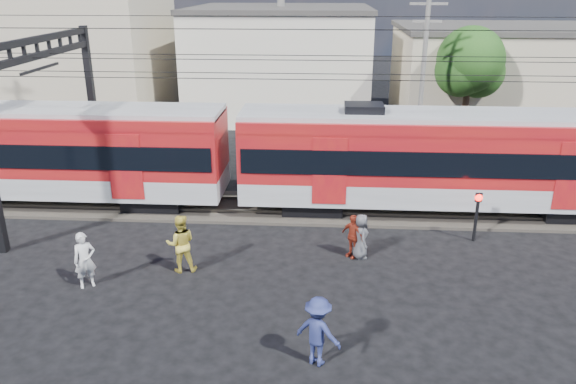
% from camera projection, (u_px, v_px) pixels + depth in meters
% --- Properties ---
extents(ground, '(120.00, 120.00, 0.00)m').
position_uv_depth(ground, '(279.00, 317.00, 15.86)').
color(ground, black).
rests_on(ground, ground).
extents(track_bed, '(70.00, 3.40, 0.12)m').
position_uv_depth(track_bed, '(295.00, 208.00, 23.31)').
color(track_bed, '#2D2823').
rests_on(track_bed, ground).
extents(rail_near, '(70.00, 0.12, 0.12)m').
position_uv_depth(rail_near, '(294.00, 212.00, 22.57)').
color(rail_near, '#59544C').
rests_on(rail_near, track_bed).
extents(rail_far, '(70.00, 0.12, 0.12)m').
position_uv_depth(rail_far, '(296.00, 199.00, 23.97)').
color(rail_far, '#59544C').
rests_on(rail_far, track_bed).
extents(commuter_train, '(50.30, 3.08, 4.17)m').
position_uv_depth(commuter_train, '(449.00, 157.00, 22.12)').
color(commuter_train, black).
rests_on(commuter_train, ground).
extents(catenary, '(70.00, 9.30, 7.52)m').
position_uv_depth(catenary, '(76.00, 83.00, 22.05)').
color(catenary, black).
rests_on(catenary, ground).
extents(building_west, '(14.28, 10.20, 9.30)m').
position_uv_depth(building_west, '(55.00, 49.00, 37.67)').
color(building_west, '#BDAF91').
rests_on(building_west, ground).
extents(building_midwest, '(12.24, 12.24, 7.30)m').
position_uv_depth(building_midwest, '(281.00, 60.00, 39.91)').
color(building_midwest, beige).
rests_on(building_midwest, ground).
extents(building_mideast, '(16.32, 10.20, 6.30)m').
position_uv_depth(building_mideast, '(524.00, 76.00, 36.31)').
color(building_mideast, '#BDAF91').
rests_on(building_mideast, ground).
extents(utility_pole_mid, '(1.80, 0.24, 8.50)m').
position_uv_depth(utility_pole_mid, '(423.00, 75.00, 27.91)').
color(utility_pole_mid, slate).
rests_on(utility_pole_mid, ground).
extents(tree_near, '(3.82, 3.64, 6.72)m').
position_uv_depth(tree_near, '(473.00, 64.00, 30.56)').
color(tree_near, '#382619').
rests_on(tree_near, ground).
extents(pedestrian_a, '(0.79, 0.71, 1.80)m').
position_uv_depth(pedestrian_a, '(85.00, 260.00, 17.16)').
color(pedestrian_a, silver).
rests_on(pedestrian_a, ground).
extents(pedestrian_b, '(1.09, 0.93, 1.95)m').
position_uv_depth(pedestrian_b, '(181.00, 244.00, 18.09)').
color(pedestrian_b, gold).
rests_on(pedestrian_b, ground).
extents(pedestrian_c, '(1.36, 1.13, 1.83)m').
position_uv_depth(pedestrian_c, '(318.00, 331.00, 13.64)').
color(pedestrian_c, navy).
rests_on(pedestrian_c, ground).
extents(pedestrian_d, '(0.93, 0.90, 1.56)m').
position_uv_depth(pedestrian_d, '(353.00, 236.00, 19.08)').
color(pedestrian_d, maroon).
rests_on(pedestrian_d, ground).
extents(pedestrian_e, '(0.66, 0.86, 1.59)m').
position_uv_depth(pedestrian_e, '(361.00, 236.00, 19.02)').
color(pedestrian_e, '#49494E').
rests_on(pedestrian_e, ground).
extents(crossing_signal, '(0.27, 0.27, 1.87)m').
position_uv_depth(crossing_signal, '(477.00, 208.00, 20.08)').
color(crossing_signal, black).
rests_on(crossing_signal, ground).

